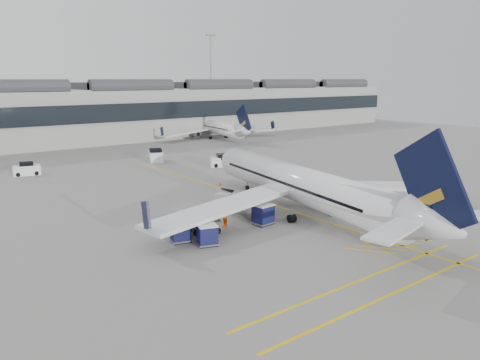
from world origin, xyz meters
TOP-DOWN VIEW (x-y plane):
  - ground at (0.00, 0.00)m, footprint 220.00×220.00m
  - terminal at (0.00, 71.93)m, footprint 200.00×20.45m
  - apron_markings at (10.00, 10.00)m, footprint 0.25×60.00m
  - airliner_main at (9.94, 3.43)m, footprint 33.71×37.14m
  - airliner_far at (37.92, 59.19)m, footprint 28.18×30.96m
  - belt_loader at (5.76, 9.88)m, footprint 5.42×2.99m
  - baggage_cart_a at (4.78, 3.31)m, footprint 1.96×1.68m
  - baggage_cart_b at (-1.83, 5.19)m, footprint 2.25×2.06m
  - baggage_cart_c at (-3.68, 3.83)m, footprint 1.87×1.67m
  - baggage_cart_d at (-2.38, 1.81)m, footprint 1.96×1.77m
  - ramp_agent_a at (6.08, 9.22)m, footprint 0.76×0.61m
  - ramp_agent_b at (1.42, 4.94)m, footprint 1.24×1.19m
  - pushback_tug at (-0.67, 4.65)m, footprint 3.01×2.46m
  - safety_cone_nose at (10.80, 18.82)m, footprint 0.37×0.37m
  - safety_cone_engine at (17.89, 8.19)m, footprint 0.37×0.37m
  - service_van_left at (-6.73, 40.72)m, footprint 3.79×2.38m
  - service_van_mid at (12.75, 39.76)m, footprint 3.36×4.51m
  - service_van_right at (18.81, 29.38)m, footprint 4.21×3.27m

SIDE VIEW (x-z plane):
  - ground at x=0.00m, z-range 0.00..0.00m
  - apron_markings at x=10.00m, z-range 0.00..0.01m
  - safety_cone_nose at x=10.80m, z-range 0.00..0.51m
  - safety_cone_engine at x=17.89m, z-range 0.00..0.51m
  - belt_loader at x=5.76m, z-range -0.44..1.70m
  - pushback_tug at x=-0.67m, z-range -0.08..1.38m
  - service_van_left at x=-6.73m, z-range -0.10..1.72m
  - service_van_right at x=18.81m, z-range -0.10..1.83m
  - ramp_agent_a at x=6.08m, z-range 0.00..1.80m
  - baggage_cart_c at x=-3.68m, z-range 0.06..1.75m
  - baggage_cart_d at x=-2.38m, z-range 0.06..1.77m
  - service_van_mid at x=12.75m, z-range -0.11..1.97m
  - ramp_agent_b at x=1.42m, z-range 0.00..2.02m
  - baggage_cart_a at x=4.78m, z-range 0.07..1.98m
  - baggage_cart_b at x=-1.83m, z-range 0.07..2.00m
  - airliner_far at x=37.92m, z-range -1.70..6.55m
  - airliner_main at x=9.94m, z-range -2.05..7.90m
  - terminal at x=0.00m, z-range -0.06..12.34m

